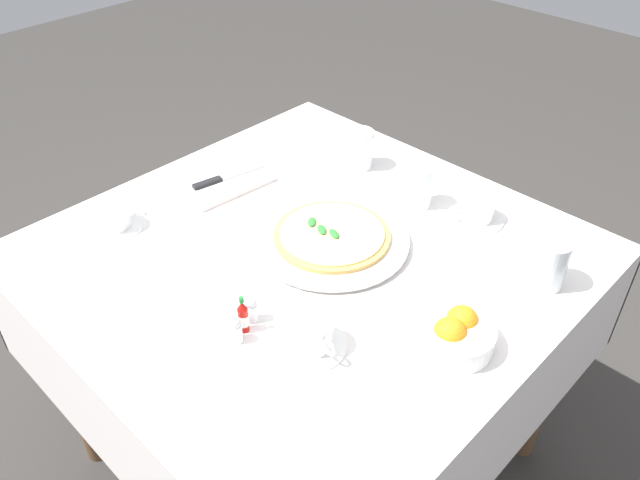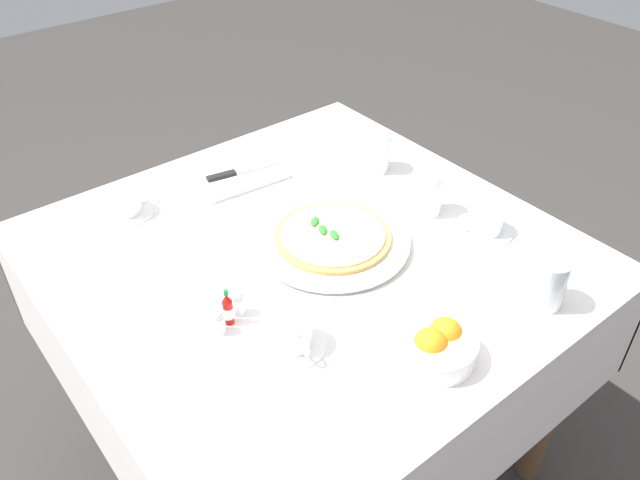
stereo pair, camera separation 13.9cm
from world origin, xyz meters
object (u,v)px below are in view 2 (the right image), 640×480
object	(u,v)px
pizza_plate	(332,241)
water_glass_far_left	(429,195)
napkin_folded	(239,176)
citrus_bowl	(436,345)
dinner_knife	(240,171)
salt_shaker	(238,304)
hot_sauce_bottle	(228,309)
coffee_cup_near_left	(125,202)
pizza	(332,236)
coffee_cup_center_back	(485,221)
water_glass_left_edge	(376,153)
pepper_shaker	(218,322)
water_glass_far_right	(547,283)
coffee_cup_back_corner	(292,333)

from	to	relation	value
pizza_plate	water_glass_far_left	bearing A→B (deg)	-9.06
napkin_folded	citrus_bowl	xyz separation A→B (m)	(-0.05, -0.72, 0.02)
water_glass_far_left	dinner_knife	xyz separation A→B (m)	(-0.27, 0.40, -0.02)
water_glass_far_left	salt_shaker	size ratio (longest dim) A/B	1.88
hot_sauce_bottle	salt_shaker	bearing A→B (deg)	19.65
water_glass_far_left	napkin_folded	world-z (taller)	water_glass_far_left
coffee_cup_near_left	salt_shaker	size ratio (longest dim) A/B	2.33
coffee_cup_near_left	salt_shaker	xyz separation A→B (m)	(0.02, -0.45, -0.01)
pizza	coffee_cup_center_back	xyz separation A→B (m)	(0.30, -0.18, 0.00)
water_glass_left_edge	pepper_shaker	size ratio (longest dim) A/B	1.80
pizza_plate	water_glass_far_right	xyz separation A→B (m)	(0.21, -0.40, 0.04)
water_glass_left_edge	citrus_bowl	bearing A→B (deg)	-123.15
water_glass_far_right	hot_sauce_bottle	distance (m)	0.62
coffee_cup_near_left	citrus_bowl	size ratio (longest dim) A/B	0.87
water_glass_far_right	water_glass_left_edge	world-z (taller)	water_glass_far_right
pizza_plate	citrus_bowl	xyz separation A→B (m)	(-0.06, -0.37, 0.02)
water_glass_left_edge	napkin_folded	bearing A→B (deg)	149.96
dinner_knife	salt_shaker	xyz separation A→B (m)	(-0.27, -0.41, 0.00)
citrus_bowl	hot_sauce_bottle	world-z (taller)	hot_sauce_bottle
water_glass_left_edge	pepper_shaker	bearing A→B (deg)	-158.10
napkin_folded	pizza_plate	bearing A→B (deg)	-82.91
napkin_folded	pepper_shaker	distance (m)	0.54
hot_sauce_bottle	coffee_cup_center_back	bearing A→B (deg)	-10.55
coffee_cup_near_left	water_glass_left_edge	distance (m)	0.64
napkin_folded	pepper_shaker	xyz separation A→B (m)	(-0.32, -0.43, 0.02)
coffee_cup_back_corner	hot_sauce_bottle	bearing A→B (deg)	115.83
coffee_cup_center_back	pepper_shaker	size ratio (longest dim) A/B	2.31
pizza_plate	coffee_cup_center_back	world-z (taller)	coffee_cup_center_back
pepper_shaker	citrus_bowl	bearing A→B (deg)	-46.85
water_glass_far_right	napkin_folded	world-z (taller)	water_glass_far_right
pizza	coffee_cup_near_left	bearing A→B (deg)	127.19
water_glass_left_edge	dinner_knife	xyz separation A→B (m)	(-0.30, 0.18, -0.02)
dinner_knife	water_glass_far_right	bearing A→B (deg)	-63.05
pepper_shaker	napkin_folded	bearing A→B (deg)	53.08
coffee_cup_near_left	water_glass_far_right	xyz separation A→B (m)	(0.51, -0.80, 0.02)
pepper_shaker	coffee_cup_near_left	bearing A→B (deg)	85.88
water_glass_far_right	pepper_shaker	size ratio (longest dim) A/B	1.90
napkin_folded	water_glass_left_edge	bearing A→B (deg)	-25.04
hot_sauce_bottle	salt_shaker	xyz separation A→B (m)	(0.03, 0.01, -0.01)
pizza	citrus_bowl	distance (m)	0.37
coffee_cup_near_left	hot_sauce_bottle	size ratio (longest dim) A/B	1.58
citrus_bowl	coffee_cup_center_back	bearing A→B (deg)	27.54
pizza	coffee_cup_back_corner	xyz separation A→B (m)	(-0.25, -0.19, 0.01)
coffee_cup_back_corner	water_glass_far_left	size ratio (longest dim) A/B	1.25
citrus_bowl	hot_sauce_bottle	bearing A→B (deg)	129.15
pizza_plate	coffee_cup_near_left	distance (m)	0.50
water_glass_left_edge	salt_shaker	size ratio (longest dim) A/B	1.80
coffee_cup_back_corner	coffee_cup_center_back	bearing A→B (deg)	0.93
pizza_plate	citrus_bowl	size ratio (longest dim) A/B	2.28
pizza	water_glass_far_right	xyz separation A→B (m)	(0.21, -0.40, 0.02)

